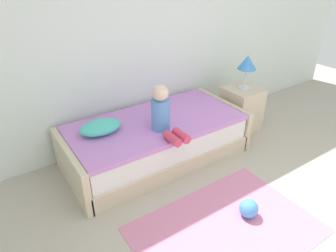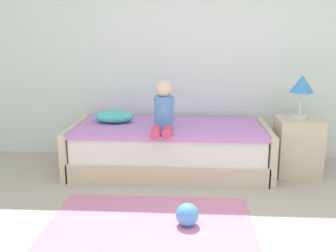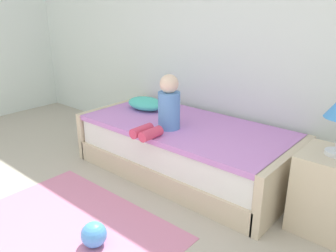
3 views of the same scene
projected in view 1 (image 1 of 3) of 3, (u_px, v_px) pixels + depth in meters
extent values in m
cube|color=silver|center=(156.00, 22.00, 3.58)|extent=(7.20, 0.10, 2.90)
cube|color=beige|center=(156.00, 150.00, 3.61)|extent=(2.00, 1.00, 0.20)
cube|color=white|center=(156.00, 134.00, 3.50)|extent=(1.94, 0.94, 0.25)
cube|color=#C67FD1|center=(156.00, 123.00, 3.43)|extent=(1.98, 0.98, 0.05)
cube|color=beige|center=(71.00, 169.00, 3.05)|extent=(0.07, 1.00, 0.50)
cube|color=beige|center=(221.00, 117.00, 4.03)|extent=(0.07, 1.00, 0.50)
cube|color=beige|center=(241.00, 109.00, 4.14)|extent=(0.44, 0.44, 0.60)
cylinder|color=silver|center=(244.00, 88.00, 3.99)|extent=(0.15, 0.15, 0.03)
cylinder|color=silver|center=(245.00, 78.00, 3.92)|extent=(0.02, 0.02, 0.24)
cone|color=#3F8CD8|center=(247.00, 62.00, 3.82)|extent=(0.24, 0.24, 0.18)
cylinder|color=#598CD1|center=(161.00, 115.00, 3.18)|extent=(0.20, 0.20, 0.34)
sphere|color=beige|center=(160.00, 93.00, 3.06)|extent=(0.17, 0.17, 0.17)
cylinder|color=#D83F60|center=(172.00, 139.00, 3.00)|extent=(0.09, 0.22, 0.09)
cylinder|color=#D83F60|center=(181.00, 135.00, 3.05)|extent=(0.09, 0.22, 0.09)
ellipsoid|color=#4CCCBC|center=(101.00, 127.00, 3.16)|extent=(0.44, 0.30, 0.13)
sphere|color=#4C99E5|center=(249.00, 208.00, 2.79)|extent=(0.18, 0.18, 0.18)
cube|color=pink|center=(226.00, 230.00, 2.68)|extent=(1.60, 1.10, 0.01)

